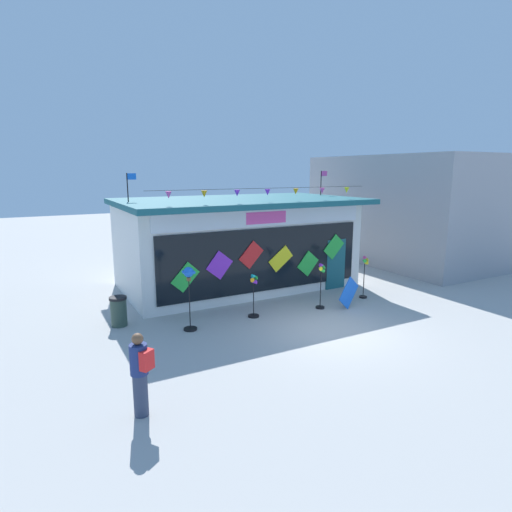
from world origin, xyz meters
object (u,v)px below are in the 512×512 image
Objects in this scene: wind_spinner_far_left at (189,285)px; display_kite_on_ground at (349,293)px; trash_bin at (119,311)px; person_near_camera at (140,373)px; kite_shop_building at (237,242)px; wind_spinner_left at (254,293)px; wind_spinner_center_left at (321,281)px; wind_spinner_center_right at (365,271)px.

wind_spinner_far_left is 5.65m from display_kite_on_ground.
trash_bin is 0.92× the size of display_kite_on_ground.
person_near_camera is 1.69× the size of display_kite_on_ground.
kite_shop_building is 9.43× the size of display_kite_on_ground.
trash_bin is (-4.00, 1.27, -0.34)m from wind_spinner_left.
wind_spinner_far_left is 4.66m from wind_spinner_center_left.
wind_spinner_far_left reaches higher than person_near_camera.
wind_spinner_far_left reaches higher than display_kite_on_ground.
kite_shop_building reaches higher than display_kite_on_ground.
person_near_camera reaches higher than wind_spinner_center_right.
wind_spinner_left is at bearing 2.47° from wind_spinner_far_left.
wind_spinner_left is (2.20, 0.09, -0.57)m from wind_spinner_far_left.
display_kite_on_ground is at bearing -15.04° from trash_bin.
wind_spinner_far_left is 4.53m from person_near_camera.
wind_spinner_left is 4.61m from wind_spinner_center_right.
display_kite_on_ground is at bearing -11.77° from wind_spinner_left.
wind_spinner_left is at bearing 168.23° from display_kite_on_ground.
display_kite_on_ground is (7.90, 3.24, -0.35)m from person_near_camera.
kite_shop_building is at bearing 114.41° from display_kite_on_ground.
wind_spinner_left is 0.90× the size of wind_spinner_center_left.
wind_spinner_center_right is (2.17, 0.23, 0.05)m from wind_spinner_center_left.
person_near_camera reaches higher than wind_spinner_center_left.
trash_bin is (-6.43, 1.59, -0.53)m from wind_spinner_center_left.
kite_shop_building is 10.20× the size of trash_bin.
wind_spinner_left is 1.58× the size of trash_bin.
wind_spinner_center_right is (4.60, -0.08, 0.23)m from wind_spinner_left.
wind_spinner_center_left reaches higher than display_kite_on_ground.
wind_spinner_far_left is 1.20× the size of wind_spinner_center_left.
wind_spinner_far_left is 2.28m from wind_spinner_left.
kite_shop_building is 6.03m from trash_bin.
wind_spinner_center_right is (3.33, -3.96, -0.77)m from kite_shop_building.
wind_spinner_center_left is 6.65m from trash_bin.
wind_spinner_center_right reaches higher than trash_bin.
trash_bin is (-1.79, 1.37, -0.92)m from wind_spinner_far_left.
kite_shop_building reaches higher than wind_spinner_far_left.
trash_bin is at bearing 171.02° from wind_spinner_center_right.
person_near_camera is 5.26m from trash_bin.
person_near_camera is (-9.16, -3.85, -0.16)m from wind_spinner_center_right.
wind_spinner_left is 0.86× the size of person_near_camera.
person_near_camera is (-2.35, -3.84, -0.49)m from wind_spinner_far_left.
person_near_camera reaches higher than wind_spinner_left.
person_near_camera is (-6.99, -3.62, -0.10)m from wind_spinner_center_left.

